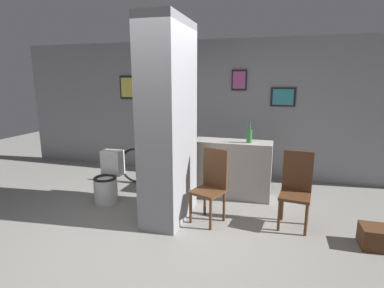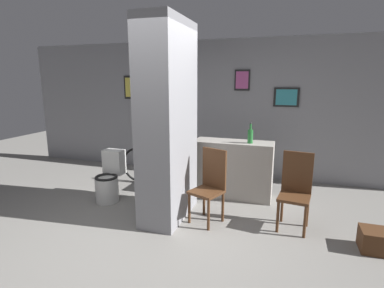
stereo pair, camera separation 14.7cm
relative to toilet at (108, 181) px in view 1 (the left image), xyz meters
The scene contains 10 objects.
ground_plane 1.31m from the toilet, 35.82° to the right, with size 14.00×14.00×0.00m, color gray.
wall_back 2.36m from the toilet, 61.28° to the left, with size 8.00×0.09×2.60m.
pillar_center 1.49m from the toilet, 11.33° to the right, with size 0.51×1.05×2.60m.
counter_shelf 1.96m from the toilet, 22.80° to the left, with size 1.24×0.44×0.91m.
toilet is the anchor object (origin of this frame).
chair_near_pillar 1.69m from the toilet, ahead, with size 0.48×0.48×0.97m.
chair_by_doorway 2.75m from the toilet, ahead, with size 0.41×0.41×0.97m.
bicycle 1.02m from the toilet, 60.61° to the left, with size 1.59×0.42×0.70m.
bottle_tall 2.29m from the toilet, 18.73° to the left, with size 0.08×0.08×0.32m.
floor_crate 3.62m from the toilet, ahead, with size 0.30×0.30×0.24m.
Camera 1 is at (1.44, -3.12, 1.85)m, focal length 28.00 mm.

